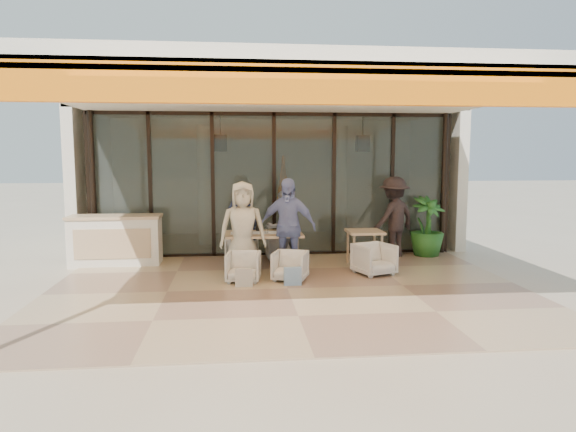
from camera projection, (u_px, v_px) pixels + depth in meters
name	position (u px, v px, depth m)	size (l,w,h in m)	color
ground	(288.00, 290.00, 8.66)	(70.00, 70.00, 0.00)	#C6B293
terrace_floor	(288.00, 290.00, 8.66)	(8.00, 6.00, 0.01)	tan
terrace_structure	(289.00, 92.00, 8.02)	(8.00, 6.00, 3.40)	silver
glass_storefront	(274.00, 185.00, 11.44)	(8.08, 0.10, 3.20)	#9EADA3
interior_block	(268.00, 156.00, 13.65)	(9.05, 3.62, 3.52)	silver
host_counter	(116.00, 240.00, 10.53)	(1.85, 0.65, 1.04)	silver
dining_table	(263.00, 236.00, 10.09)	(1.50, 0.90, 0.93)	tan
chair_far_left	(242.00, 247.00, 11.03)	(0.57, 0.53, 0.59)	white
chair_far_right	(281.00, 245.00, 11.11)	(0.61, 0.58, 0.63)	white
chair_near_left	(243.00, 266.00, 9.15)	(0.59, 0.55, 0.60)	white
chair_near_right	(290.00, 265.00, 9.24)	(0.58, 0.55, 0.60)	white
diner_navy	(242.00, 224.00, 10.47)	(0.63, 0.41, 1.72)	#1A1F3A
diner_grey	(283.00, 228.00, 10.57)	(0.75, 0.58, 1.54)	slate
diner_cream	(243.00, 229.00, 9.58)	(0.87, 0.57, 1.78)	beige
diner_periwinkle	(287.00, 227.00, 9.66)	(1.08, 0.45, 1.84)	#6F78BA
tote_bag_cream	(244.00, 278.00, 8.77)	(0.30, 0.10, 0.34)	silver
tote_bag_blue	(293.00, 277.00, 8.86)	(0.30, 0.10, 0.34)	#99BFD8
side_table	(365.00, 236.00, 10.39)	(0.70, 0.70, 0.74)	tan
side_chair	(374.00, 258.00, 9.69)	(0.65, 0.61, 0.67)	white
standing_woman	(394.00, 217.00, 11.29)	(1.16, 0.67, 1.80)	black
potted_palm	(427.00, 227.00, 11.45)	(0.76, 0.76, 1.35)	#1E5919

